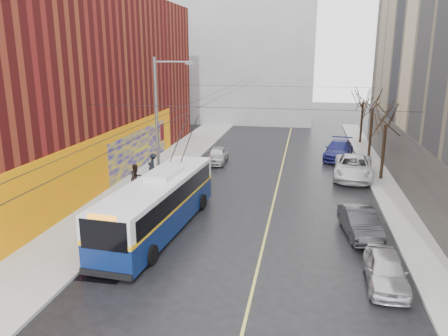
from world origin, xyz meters
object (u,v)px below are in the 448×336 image
at_px(parked_car_b, 360,223).
at_px(pedestrian_b, 136,178).
at_px(pedestrian_a, 151,174).
at_px(streetlight_pole, 159,122).
at_px(following_car, 217,155).
at_px(parked_car_a, 386,270).
at_px(pedestrian_c, 153,164).
at_px(tree_near, 387,114).
at_px(parked_car_c, 353,167).
at_px(tree_far, 364,94).
at_px(trolleybus, 159,204).
at_px(tree_mid, 373,100).
at_px(parked_car_d, 339,150).

height_order(parked_car_b, pedestrian_b, pedestrian_b).
distance_m(pedestrian_a, pedestrian_b, 1.63).
bearing_deg(streetlight_pole, following_car, 77.34).
xyz_separation_m(parked_car_a, pedestrian_c, (-14.83, 13.76, 0.32)).
bearing_deg(parked_car_a, tree_near, 83.28).
distance_m(tree_near, parked_car_c, 4.60).
distance_m(tree_far, pedestrian_b, 26.73).
bearing_deg(trolleybus, parked_car_c, 52.36).
distance_m(tree_mid, pedestrian_c, 19.83).
distance_m(parked_car_c, pedestrian_c, 15.25).
bearing_deg(pedestrian_b, tree_far, -12.62).
bearing_deg(tree_mid, parked_car_b, -98.56).
bearing_deg(pedestrian_c, following_car, -59.34).
bearing_deg(tree_near, parked_car_b, -103.88).
xyz_separation_m(tree_mid, trolleybus, (-13.16, -19.20, -3.74)).
relative_size(tree_far, pedestrian_c, 3.94).
distance_m(tree_near, parked_car_b, 12.02).
xyz_separation_m(tree_near, parked_car_b, (-2.70, -10.91, -4.27)).
height_order(tree_far, parked_car_a, tree_far).
relative_size(tree_near, parked_car_c, 1.06).
bearing_deg(parked_car_d, tree_near, -57.78).
xyz_separation_m(tree_mid, parked_car_c, (-2.00, -6.75, -4.41)).
xyz_separation_m(tree_near, pedestrian_a, (-16.24, -4.91, -3.97)).
relative_size(streetlight_pole, parked_car_c, 1.49).
distance_m(parked_car_a, pedestrian_b, 17.35).
distance_m(tree_near, pedestrian_b, 18.35).
bearing_deg(parked_car_b, pedestrian_c, 140.25).
xyz_separation_m(tree_near, pedestrian_c, (-17.05, -2.18, -3.99)).
xyz_separation_m(parked_car_a, pedestrian_b, (-14.52, 9.49, 0.44)).
distance_m(tree_far, parked_car_b, 25.45).
distance_m(pedestrian_a, pedestrian_c, 2.84).
xyz_separation_m(pedestrian_a, pedestrian_b, (-0.50, -1.54, 0.10)).
height_order(pedestrian_a, pedestrian_b, pedestrian_b).
relative_size(tree_far, pedestrian_b, 3.43).
height_order(tree_near, parked_car_a, tree_near).
relative_size(tree_far, following_car, 1.62).
xyz_separation_m(parked_car_b, following_car, (-10.42, 13.91, -0.02)).
bearing_deg(tree_far, parked_car_b, -96.18).
xyz_separation_m(trolleybus, parked_car_c, (11.16, 12.45, -0.67)).
xyz_separation_m(tree_mid, parked_car_d, (-2.68, -0.45, -4.45)).
bearing_deg(trolleybus, following_car, 94.05).
height_order(tree_mid, parked_car_c, tree_mid).
height_order(trolleybus, parked_car_b, trolleybus).
relative_size(following_car, pedestrian_c, 2.43).
bearing_deg(following_car, tree_mid, 15.26).
bearing_deg(parked_car_d, pedestrian_c, -138.80).
height_order(tree_far, pedestrian_b, tree_far).
distance_m(parked_car_c, pedestrian_b, 16.19).
height_order(parked_car_a, pedestrian_c, pedestrian_c).
bearing_deg(following_car, parked_car_a, -61.78).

